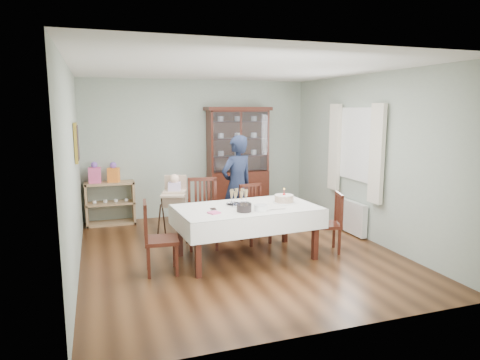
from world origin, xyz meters
name	(u,v)px	position (x,y,z in m)	size (l,w,h in m)	color
floor	(238,252)	(0.00, 0.00, 0.00)	(5.00, 5.00, 0.00)	#593319
room_shell	(227,137)	(0.00, 0.53, 1.70)	(5.00, 5.00, 5.00)	#9EAA99
dining_table	(247,232)	(0.04, -0.27, 0.38)	(2.08, 1.29, 0.76)	#401710
china_cabinet	(238,160)	(0.75, 2.26, 1.12)	(1.30, 0.48, 2.18)	#401710
sideboard	(110,203)	(-1.75, 2.28, 0.40)	(0.90, 0.38, 0.80)	tan
picture_frame	(76,143)	(-2.22, 0.80, 1.65)	(0.04, 0.48, 0.58)	gold
window	(357,144)	(2.22, 0.30, 1.55)	(0.04, 1.02, 1.22)	white
curtain_left	(377,154)	(2.16, -0.32, 1.45)	(0.07, 0.30, 1.55)	silver
curtain_right	(335,147)	(2.16, 0.92, 1.45)	(0.07, 0.30, 1.55)	silver
radiator	(351,217)	(2.16, 0.30, 0.30)	(0.10, 0.80, 0.55)	white
chair_far_left	(203,227)	(-0.43, 0.42, 0.32)	(0.56, 0.56, 1.07)	#401710
chair_far_right	(255,225)	(0.43, 0.40, 0.28)	(0.47, 0.47, 0.93)	#401710
chair_end_left	(160,252)	(-1.22, -0.45, 0.29)	(0.47, 0.47, 0.96)	#401710
chair_end_right	(327,234)	(1.29, -0.38, 0.27)	(0.50, 0.50, 0.89)	#401710
woman	(237,186)	(0.28, 0.90, 0.85)	(0.62, 0.41, 1.71)	black
high_chair	(175,214)	(-0.77, 0.93, 0.43)	(0.61, 0.61, 1.10)	black
champagne_tray	(239,200)	(-0.03, -0.13, 0.83)	(0.37, 0.37, 0.22)	silver
birthday_cake	(284,199)	(0.65, -0.22, 0.82)	(0.32, 0.32, 0.22)	white
plate_stack_dark	(244,208)	(-0.09, -0.53, 0.81)	(0.20, 0.20, 0.10)	black
plate_stack_white	(261,208)	(0.15, -0.55, 0.80)	(0.19, 0.19, 0.08)	white
napkin_stack	(214,213)	(-0.51, -0.50, 0.77)	(0.14, 0.14, 0.02)	#E9568F
cutlery	(211,209)	(-0.49, -0.29, 0.77)	(0.10, 0.15, 0.01)	silver
cake_knife	(277,209)	(0.38, -0.58, 0.77)	(0.25, 0.02, 0.01)	silver
gift_bag_pink	(95,174)	(-2.00, 2.26, 0.97)	(0.22, 0.15, 0.39)	#E9568F
gift_bag_orange	(114,173)	(-1.67, 2.26, 0.97)	(0.23, 0.19, 0.37)	orange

